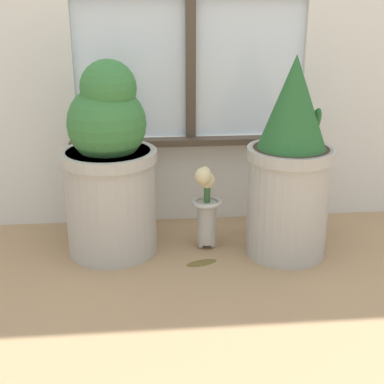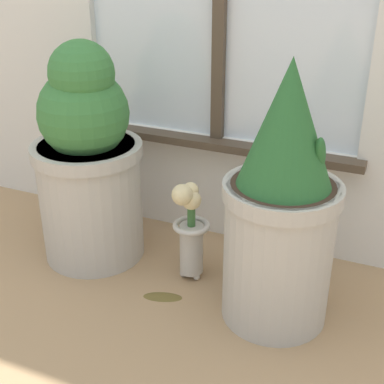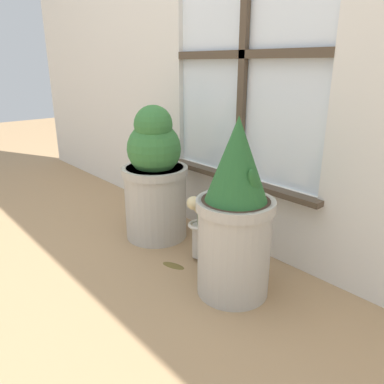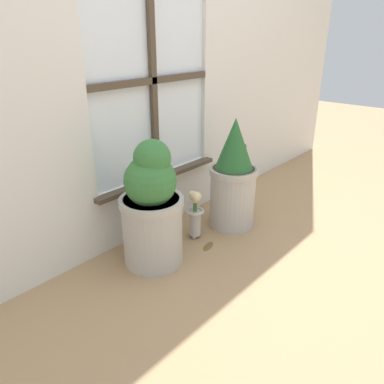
% 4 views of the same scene
% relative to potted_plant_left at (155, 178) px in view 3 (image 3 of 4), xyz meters
% --- Properties ---
extents(ground_plane, '(10.00, 10.00, 0.00)m').
position_rel_potted_plant_left_xyz_m(ground_plane, '(0.30, -0.22, -0.31)').
color(ground_plane, tan).
extents(potted_plant_left, '(0.33, 0.33, 0.67)m').
position_rel_potted_plant_left_xyz_m(potted_plant_left, '(0.00, 0.00, 0.00)').
color(potted_plant_left, '#B7B2A8').
rests_on(potted_plant_left, ground_plane).
extents(potted_plant_right, '(0.29, 0.29, 0.68)m').
position_rel_potted_plant_left_xyz_m(potted_plant_right, '(0.60, -0.07, 0.00)').
color(potted_plant_right, '#B7B2A8').
rests_on(potted_plant_right, ground_plane).
extents(flower_vase, '(0.11, 0.11, 0.30)m').
position_rel_potted_plant_left_xyz_m(flower_vase, '(0.33, -0.00, -0.15)').
color(flower_vase, '#BCB7AD').
rests_on(flower_vase, ground_plane).
extents(fallen_leaf, '(0.12, 0.08, 0.01)m').
position_rel_potted_plant_left_xyz_m(fallen_leaf, '(0.29, -0.13, -0.31)').
color(fallen_leaf, brown).
rests_on(fallen_leaf, ground_plane).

